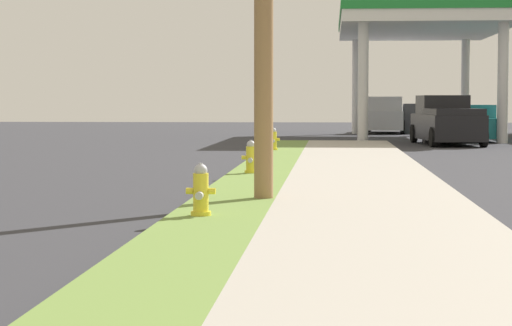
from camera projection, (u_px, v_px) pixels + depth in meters
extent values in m
cylinder|color=yellow|center=(201.00, 213.00, 14.08)|extent=(0.29, 0.29, 0.06)
cylinder|color=yellow|center=(201.00, 194.00, 14.07)|extent=(0.22, 0.22, 0.60)
sphere|color=#B2B2B7|center=(201.00, 170.00, 14.04)|extent=(0.19, 0.19, 0.19)
cylinder|color=#B2B2B7|center=(201.00, 165.00, 14.04)|extent=(0.06, 0.06, 0.05)
cylinder|color=yellow|center=(190.00, 191.00, 14.08)|extent=(0.10, 0.09, 0.09)
cylinder|color=yellow|center=(212.00, 191.00, 14.05)|extent=(0.10, 0.09, 0.09)
cylinder|color=#B2B2B7|center=(199.00, 196.00, 13.90)|extent=(0.11, 0.12, 0.11)
cylinder|color=yellow|center=(251.00, 172.00, 22.38)|extent=(0.29, 0.29, 0.06)
cylinder|color=yellow|center=(251.00, 160.00, 22.36)|extent=(0.22, 0.22, 0.60)
sphere|color=#B2B2B7|center=(251.00, 145.00, 22.34)|extent=(0.19, 0.19, 0.19)
cylinder|color=#B2B2B7|center=(251.00, 141.00, 22.33)|extent=(0.06, 0.06, 0.05)
cylinder|color=yellow|center=(244.00, 158.00, 22.37)|extent=(0.10, 0.09, 0.09)
cylinder|color=yellow|center=(258.00, 158.00, 22.34)|extent=(0.10, 0.09, 0.09)
cylinder|color=#B2B2B7|center=(250.00, 160.00, 22.19)|extent=(0.11, 0.12, 0.11)
cylinder|color=yellow|center=(273.00, 149.00, 32.91)|extent=(0.29, 0.29, 0.06)
cylinder|color=yellow|center=(273.00, 141.00, 32.90)|extent=(0.22, 0.22, 0.60)
sphere|color=#B2B2B7|center=(273.00, 131.00, 32.87)|extent=(0.19, 0.19, 0.19)
cylinder|color=#B2B2B7|center=(273.00, 128.00, 32.87)|extent=(0.06, 0.06, 0.05)
cylinder|color=yellow|center=(269.00, 139.00, 32.90)|extent=(0.10, 0.09, 0.09)
cylinder|color=yellow|center=(278.00, 139.00, 32.88)|extent=(0.10, 0.09, 0.09)
cylinder|color=#B2B2B7|center=(273.00, 141.00, 32.73)|extent=(0.11, 0.12, 0.11)
cylinder|color=silver|center=(363.00, 83.00, 41.12)|extent=(0.44, 0.44, 4.97)
cylinder|color=silver|center=(503.00, 83.00, 40.69)|extent=(0.44, 0.44, 4.97)
cylinder|color=silver|center=(356.00, 87.00, 52.60)|extent=(0.44, 0.44, 4.97)
cylinder|color=silver|center=(465.00, 87.00, 52.16)|extent=(0.44, 0.44, 4.97)
cube|color=white|center=(421.00, 27.00, 46.47)|extent=(7.51, 13.33, 0.50)
cube|color=#1E8433|center=(421.00, 17.00, 46.45)|extent=(7.61, 13.43, 0.36)
cube|color=#47474C|center=(432.00, 124.00, 41.01)|extent=(0.70, 1.10, 1.60)
cube|color=#47474C|center=(410.00, 119.00, 52.49)|extent=(0.70, 1.10, 1.60)
cube|color=#197075|center=(471.00, 127.00, 43.13)|extent=(2.11, 4.61, 0.85)
cube|color=#197075|center=(472.00, 111.00, 42.87)|extent=(1.73, 2.13, 0.56)
cylinder|color=black|center=(444.00, 133.00, 44.86)|extent=(0.26, 0.61, 0.60)
cylinder|color=black|center=(482.00, 133.00, 44.84)|extent=(0.26, 0.61, 0.60)
cylinder|color=black|center=(459.00, 135.00, 41.46)|extent=(0.26, 0.61, 0.60)
cylinder|color=black|center=(500.00, 135.00, 41.45)|extent=(0.26, 0.61, 0.60)
cube|color=black|center=(447.00, 127.00, 39.46)|extent=(2.47, 5.55, 1.00)
cube|color=black|center=(442.00, 105.00, 40.37)|extent=(2.01, 2.21, 0.76)
cube|color=black|center=(453.00, 112.00, 38.23)|extent=(2.13, 3.07, 0.24)
cylinder|color=black|center=(414.00, 133.00, 41.61)|extent=(0.29, 0.78, 0.76)
cylinder|color=black|center=(459.00, 133.00, 41.63)|extent=(0.29, 0.78, 0.76)
cylinder|color=black|center=(433.00, 137.00, 37.32)|extent=(0.29, 0.78, 0.76)
cylinder|color=black|center=(484.00, 137.00, 37.34)|extent=(0.29, 0.78, 0.76)
cube|color=#BCBCC1|center=(385.00, 120.00, 54.03)|extent=(2.38, 5.53, 1.00)
cube|color=#BCBCC1|center=(385.00, 104.00, 53.01)|extent=(1.98, 2.18, 0.76)
cube|color=#BCBCC1|center=(385.00, 108.00, 55.16)|extent=(2.09, 3.04, 0.24)
cylinder|color=black|center=(402.00, 127.00, 51.79)|extent=(0.27, 0.77, 0.76)
cylinder|color=black|center=(366.00, 127.00, 52.07)|extent=(0.27, 0.77, 0.76)
cylinder|color=black|center=(403.00, 125.00, 56.03)|extent=(0.27, 0.77, 0.76)
cylinder|color=black|center=(369.00, 125.00, 56.31)|extent=(0.27, 0.77, 0.76)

